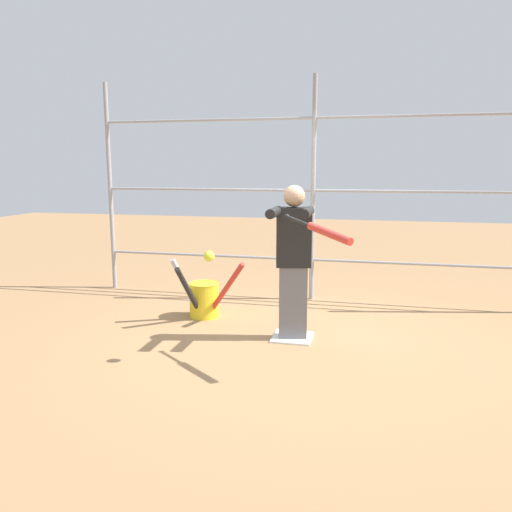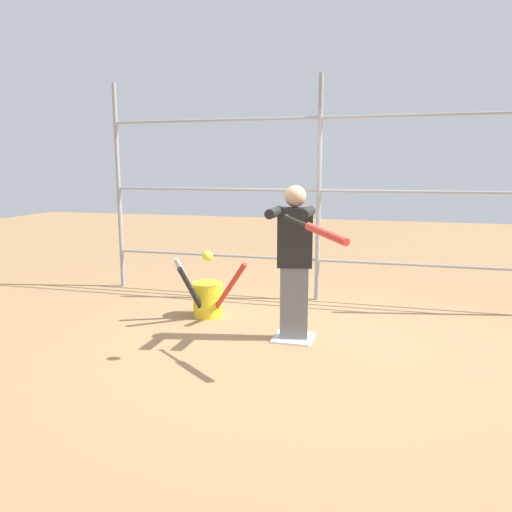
# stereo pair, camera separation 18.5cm
# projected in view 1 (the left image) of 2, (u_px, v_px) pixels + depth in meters

# --- Properties ---
(ground_plane) EXTENTS (24.00, 24.00, 0.00)m
(ground_plane) POSITION_uv_depth(u_px,v_px,m) (292.00, 338.00, 5.14)
(ground_plane) COLOR #9E754C
(home_plate) EXTENTS (0.40, 0.40, 0.02)m
(home_plate) POSITION_uv_depth(u_px,v_px,m) (292.00, 337.00, 5.14)
(home_plate) COLOR white
(home_plate) RESTS_ON ground
(fence_backstop) EXTENTS (5.82, 0.06, 2.88)m
(fence_backstop) POSITION_uv_depth(u_px,v_px,m) (313.00, 190.00, 6.42)
(fence_backstop) COLOR #939399
(fence_backstop) RESTS_ON ground
(batter) EXTENTS (0.40, 0.58, 1.57)m
(batter) POSITION_uv_depth(u_px,v_px,m) (293.00, 258.00, 4.98)
(batter) COLOR slate
(batter) RESTS_ON ground
(baseball_bat_swinging) EXTENTS (0.65, 0.63, 0.18)m
(baseball_bat_swinging) POSITION_uv_depth(u_px,v_px,m) (323.00, 231.00, 4.11)
(baseball_bat_swinging) COLOR black
(softball_in_flight) EXTENTS (0.10, 0.10, 0.10)m
(softball_in_flight) POSITION_uv_depth(u_px,v_px,m) (209.00, 256.00, 4.35)
(softball_in_flight) COLOR yellow
(bat_bucket) EXTENTS (0.88, 0.69, 0.74)m
(bat_bucket) POSITION_uv_depth(u_px,v_px,m) (204.00, 298.00, 5.82)
(bat_bucket) COLOR yellow
(bat_bucket) RESTS_ON ground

